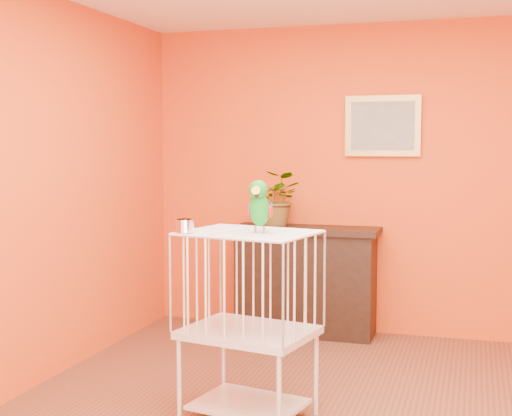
% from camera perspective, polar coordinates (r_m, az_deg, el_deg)
% --- Properties ---
extents(room_shell, '(4.50, 4.50, 4.50)m').
position_cam_1_polar(room_shell, '(3.82, 5.90, 4.96)').
color(room_shell, '#D24B13').
rests_on(room_shell, ground).
extents(console_cabinet, '(1.22, 0.44, 0.91)m').
position_cam_1_polar(console_cabinet, '(6.04, 3.96, -5.80)').
color(console_cabinet, black).
rests_on(console_cabinet, ground).
extents(potted_plant, '(0.46, 0.50, 0.36)m').
position_cam_1_polar(potted_plant, '(6.01, 1.74, 0.28)').
color(potted_plant, '#26722D').
rests_on(potted_plant, console_cabinet).
extents(framed_picture, '(0.62, 0.04, 0.50)m').
position_cam_1_polar(framed_picture, '(6.01, 10.10, 6.49)').
color(framed_picture, '#BD9843').
rests_on(framed_picture, room_shell).
extents(birdcage, '(0.80, 0.67, 1.09)m').
position_cam_1_polar(birdcage, '(4.15, -0.59, -9.16)').
color(birdcage, silver).
rests_on(birdcage, ground).
extents(feed_cup, '(0.10, 0.10, 0.07)m').
position_cam_1_polar(feed_cup, '(4.02, -5.73, -1.42)').
color(feed_cup, silver).
rests_on(feed_cup, birdcage).
extents(parrot, '(0.15, 0.27, 0.30)m').
position_cam_1_polar(parrot, '(4.00, 0.28, 0.17)').
color(parrot, '#59544C').
rests_on(parrot, birdcage).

